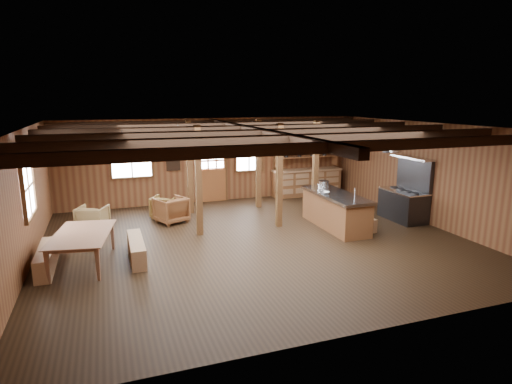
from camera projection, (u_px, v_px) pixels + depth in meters
room at (257, 185)px, 10.21m from camera, size 10.04×9.04×2.84m
ceiling_joists at (254, 131)px, 10.10m from camera, size 9.80×8.82×0.18m
timber_posts at (249, 171)px, 12.29m from camera, size 3.95×2.35×2.80m
back_door at (212, 176)px, 14.42m from camera, size 1.02×0.08×2.15m
window_back_left at (131, 158)px, 13.42m from camera, size 1.32×0.06×1.32m
window_back_right at (249, 153)px, 14.70m from camera, size 1.02×0.06×1.32m
window_left at (27, 187)px, 9.01m from camera, size 0.14×1.24×1.32m
notice_boards at (167, 155)px, 13.77m from camera, size 1.08×0.03×0.90m
back_counter at (306, 179)px, 15.36m from camera, size 2.55×0.60×2.45m
pendant_lamps at (154, 149)px, 10.21m from camera, size 1.86×2.36×0.66m
pot_rack at (366, 144)px, 11.29m from camera, size 0.44×3.00×0.46m
kitchen_island at (335, 210)px, 11.55m from camera, size 0.90×2.51×1.20m
step_stool at (369, 226)px, 11.16m from camera, size 0.41×0.31×0.35m
commercial_range at (405, 199)px, 12.25m from camera, size 0.78×1.48×1.82m
dining_table at (85, 249)px, 8.94m from camera, size 1.42×2.13×0.69m
bench_wall at (46, 259)px, 8.73m from camera, size 0.31×1.63×0.45m
bench_aisle at (136, 249)px, 9.31m from camera, size 0.30×1.61×0.44m
armchair_a at (171, 210)px, 12.02m from camera, size 1.03×1.04×0.72m
armchair_b at (165, 207)px, 12.56m from camera, size 0.95×0.95×0.64m
armchair_c at (93, 218)px, 11.33m from camera, size 0.92×0.93×0.66m
counter_pot at (323, 184)px, 12.27m from camera, size 0.30×0.30×0.18m
bowl at (325, 193)px, 11.40m from camera, size 0.32×0.32×0.06m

